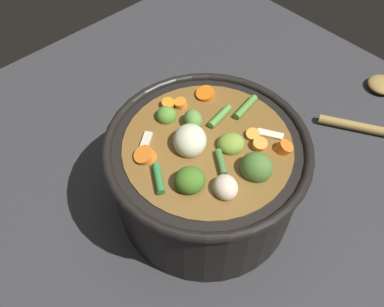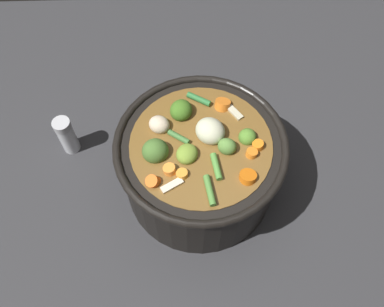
# 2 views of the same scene
# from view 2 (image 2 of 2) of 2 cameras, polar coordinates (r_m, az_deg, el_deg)

# --- Properties ---
(ground_plane) EXTENTS (1.10, 1.10, 0.00)m
(ground_plane) POSITION_cam_2_polar(r_m,az_deg,el_deg) (0.81, 1.05, -4.23)
(ground_plane) COLOR #2D2D30
(cooking_pot) EXTENTS (0.30, 0.30, 0.18)m
(cooking_pot) POSITION_cam_2_polar(r_m,az_deg,el_deg) (0.74, 1.14, -1.41)
(cooking_pot) COLOR black
(cooking_pot) RESTS_ON ground_plane
(salt_shaker) EXTENTS (0.03, 0.03, 0.09)m
(salt_shaker) POSITION_cam_2_polar(r_m,az_deg,el_deg) (0.85, -17.09, 2.43)
(salt_shaker) COLOR silver
(salt_shaker) RESTS_ON ground_plane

